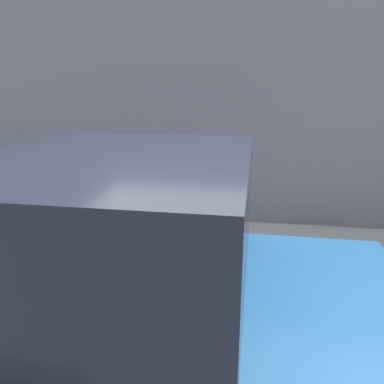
# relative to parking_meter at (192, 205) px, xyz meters

# --- Properties ---
(sidewalk) EXTENTS (24.00, 2.80, 0.14)m
(sidewalk) POSITION_rel_parking_meter_xyz_m (0.49, 1.10, -1.12)
(sidewalk) COLOR #9E9B96
(sidewalk) RESTS_ON ground_plane
(building_facade) EXTENTS (24.00, 0.30, 5.01)m
(building_facade) POSITION_rel_parking_meter_xyz_m (0.49, 3.15, 1.31)
(building_facade) COLOR gray
(building_facade) RESTS_ON ground_plane
(parking_meter) EXTENTS (0.19, 0.14, 1.47)m
(parking_meter) POSITION_rel_parking_meter_xyz_m (0.00, 0.00, 0.00)
(parking_meter) COLOR gray
(parking_meter) RESTS_ON sidewalk
(parked_car_beside_meter) EXTENTS (4.81, 1.96, 1.90)m
(parked_car_beside_meter) POSITION_rel_parking_meter_xyz_m (-0.94, -1.39, -0.26)
(parked_car_beside_meter) COLOR black
(parked_car_beside_meter) RESTS_ON ground_plane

